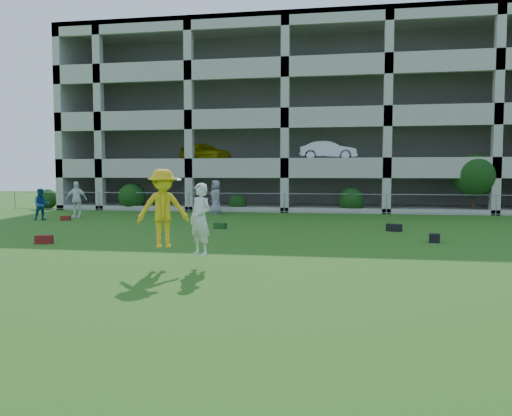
% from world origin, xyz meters
% --- Properties ---
extents(ground, '(100.00, 100.00, 0.00)m').
position_xyz_m(ground, '(0.00, 0.00, 0.00)').
color(ground, '#235114').
rests_on(ground, ground).
extents(bystander_a, '(0.99, 0.97, 1.61)m').
position_xyz_m(bystander_a, '(-11.61, 12.12, 0.81)').
color(bystander_a, navy).
rests_on(bystander_a, ground).
extents(bystander_b, '(1.20, 0.64, 1.95)m').
position_xyz_m(bystander_b, '(-10.66, 13.83, 0.97)').
color(bystander_b, white).
rests_on(bystander_b, ground).
extents(bystander_c, '(1.08, 1.15, 1.98)m').
position_xyz_m(bystander_c, '(-3.82, 17.28, 0.99)').
color(bystander_c, gray).
rests_on(bystander_c, ground).
extents(bag_red_a, '(0.62, 0.45, 0.28)m').
position_xyz_m(bag_red_a, '(-6.58, 4.45, 0.14)').
color(bag_red_a, '#510D10').
rests_on(bag_red_a, ground).
extents(crate_d, '(0.40, 0.40, 0.30)m').
position_xyz_m(crate_d, '(6.54, 6.93, 0.15)').
color(crate_d, black).
rests_on(crate_d, ground).
extents(bag_black_e, '(0.67, 0.51, 0.30)m').
position_xyz_m(bag_black_e, '(5.52, 10.13, 0.15)').
color(bag_black_e, black).
rests_on(bag_black_e, ground).
extents(bag_red_f, '(0.50, 0.38, 0.24)m').
position_xyz_m(bag_red_f, '(-10.33, 12.17, 0.12)').
color(bag_red_f, maroon).
rests_on(bag_red_f, ground).
extents(bag_green_g, '(0.56, 0.42, 0.25)m').
position_xyz_m(bag_green_g, '(-1.77, 9.90, 0.12)').
color(bag_green_g, '#153914').
rests_on(bag_green_g, ground).
extents(frisbee_contest, '(2.10, 1.24, 2.17)m').
position_xyz_m(frisbee_contest, '(-0.88, 1.11, 1.44)').
color(frisbee_contest, gold).
rests_on(frisbee_contest, ground).
extents(parking_garage, '(30.00, 14.00, 12.00)m').
position_xyz_m(parking_garage, '(-0.01, 27.70, 6.01)').
color(parking_garage, '#9E998C').
rests_on(parking_garage, ground).
extents(fence, '(36.06, 0.06, 1.20)m').
position_xyz_m(fence, '(0.00, 19.00, 0.61)').
color(fence, gray).
rests_on(fence, ground).
extents(shrub_row, '(34.38, 2.52, 3.50)m').
position_xyz_m(shrub_row, '(4.59, 19.70, 1.51)').
color(shrub_row, '#163D11').
rests_on(shrub_row, ground).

